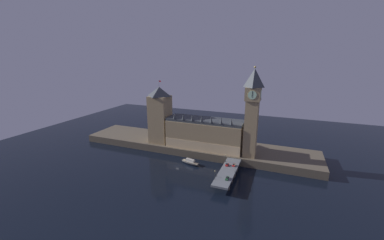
{
  "coord_description": "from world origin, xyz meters",
  "views": [
    {
      "loc": [
        75.4,
        -157.27,
        85.44
      ],
      "look_at": [
        4.8,
        20.0,
        34.05
      ],
      "focal_mm": 22.0,
      "sensor_mm": 36.0,
      "label": 1
    }
  ],
  "objects_px": {
    "street_lamp_mid": "(235,167)",
    "boat_upstream": "(190,162)",
    "pedestrian_near_rail": "(217,176)",
    "street_lamp_near": "(215,174)",
    "car_northbound_lead": "(227,165)",
    "clock_tower": "(252,111)",
    "victoria_tower": "(160,115)",
    "car_southbound_trail": "(234,165)",
    "car_southbound_lead": "(227,178)",
    "street_lamp_far": "(226,157)"
  },
  "relations": [
    {
      "from": "pedestrian_near_rail",
      "to": "boat_upstream",
      "type": "bearing_deg",
      "value": 140.99
    },
    {
      "from": "car_northbound_lead",
      "to": "street_lamp_near",
      "type": "relative_size",
      "value": 0.63
    },
    {
      "from": "car_southbound_trail",
      "to": "street_lamp_mid",
      "type": "xyz_separation_m",
      "value": [
        2.85,
        -9.74,
        3.14
      ]
    },
    {
      "from": "car_southbound_lead",
      "to": "pedestrian_near_rail",
      "type": "bearing_deg",
      "value": 178.7
    },
    {
      "from": "victoria_tower",
      "to": "boat_upstream",
      "type": "height_order",
      "value": "victoria_tower"
    },
    {
      "from": "victoria_tower",
      "to": "car_southbound_lead",
      "type": "bearing_deg",
      "value": -31.56
    },
    {
      "from": "pedestrian_near_rail",
      "to": "street_lamp_near",
      "type": "relative_size",
      "value": 0.28
    },
    {
      "from": "clock_tower",
      "to": "pedestrian_near_rail",
      "type": "bearing_deg",
      "value": -109.7
    },
    {
      "from": "street_lamp_mid",
      "to": "boat_upstream",
      "type": "xyz_separation_m",
      "value": [
        -39.17,
        11.9,
        -8.21
      ]
    },
    {
      "from": "victoria_tower",
      "to": "street_lamp_mid",
      "type": "distance_m",
      "value": 89.65
    },
    {
      "from": "clock_tower",
      "to": "victoria_tower",
      "type": "bearing_deg",
      "value": 177.41
    },
    {
      "from": "victoria_tower",
      "to": "car_southbound_trail",
      "type": "height_order",
      "value": "victoria_tower"
    },
    {
      "from": "street_lamp_mid",
      "to": "street_lamp_far",
      "type": "relative_size",
      "value": 0.99
    },
    {
      "from": "car_southbound_lead",
      "to": "street_lamp_near",
      "type": "bearing_deg",
      "value": -158.86
    },
    {
      "from": "clock_tower",
      "to": "pedestrian_near_rail",
      "type": "xyz_separation_m",
      "value": [
        -15.36,
        -42.88,
        -37.72
      ]
    },
    {
      "from": "car_northbound_lead",
      "to": "pedestrian_near_rail",
      "type": "bearing_deg",
      "value": -97.05
    },
    {
      "from": "car_southbound_lead",
      "to": "boat_upstream",
      "type": "xyz_separation_m",
      "value": [
        -36.31,
        23.62,
        -5.15
      ]
    },
    {
      "from": "pedestrian_near_rail",
      "to": "clock_tower",
      "type": "bearing_deg",
      "value": 70.3
    },
    {
      "from": "victoria_tower",
      "to": "boat_upstream",
      "type": "xyz_separation_m",
      "value": [
        39.99,
        -23.24,
        -31.36
      ]
    },
    {
      "from": "clock_tower",
      "to": "boat_upstream",
      "type": "distance_m",
      "value": 64.82
    },
    {
      "from": "clock_tower",
      "to": "street_lamp_mid",
      "type": "bearing_deg",
      "value": -99.32
    },
    {
      "from": "car_southbound_trail",
      "to": "street_lamp_mid",
      "type": "height_order",
      "value": "street_lamp_mid"
    },
    {
      "from": "victoria_tower",
      "to": "clock_tower",
      "type": "bearing_deg",
      "value": -2.59
    },
    {
      "from": "pedestrian_near_rail",
      "to": "street_lamp_near",
      "type": "xyz_separation_m",
      "value": [
        -0.4,
        -3.17,
        3.09
      ]
    },
    {
      "from": "victoria_tower",
      "to": "car_northbound_lead",
      "type": "height_order",
      "value": "victoria_tower"
    },
    {
      "from": "car_southbound_trail",
      "to": "car_southbound_lead",
      "type": "bearing_deg",
      "value": -90.0
    },
    {
      "from": "clock_tower",
      "to": "car_southbound_lead",
      "type": "relative_size",
      "value": 15.28
    },
    {
      "from": "car_southbound_lead",
      "to": "street_lamp_far",
      "type": "height_order",
      "value": "street_lamp_far"
    },
    {
      "from": "victoria_tower",
      "to": "car_southbound_trail",
      "type": "distance_m",
      "value": 84.61
    },
    {
      "from": "car_southbound_lead",
      "to": "street_lamp_near",
      "type": "height_order",
      "value": "street_lamp_near"
    },
    {
      "from": "victoria_tower",
      "to": "car_southbound_trail",
      "type": "bearing_deg",
      "value": -18.42
    },
    {
      "from": "car_northbound_lead",
      "to": "street_lamp_far",
      "type": "relative_size",
      "value": 0.68
    },
    {
      "from": "pedestrian_near_rail",
      "to": "boat_upstream",
      "type": "xyz_separation_m",
      "value": [
        -28.95,
        23.45,
        -5.41
      ]
    },
    {
      "from": "clock_tower",
      "to": "boat_upstream",
      "type": "relative_size",
      "value": 4.08
    },
    {
      "from": "clock_tower",
      "to": "street_lamp_far",
      "type": "height_order",
      "value": "clock_tower"
    },
    {
      "from": "car_southbound_trail",
      "to": "street_lamp_mid",
      "type": "relative_size",
      "value": 0.67
    },
    {
      "from": "car_southbound_lead",
      "to": "victoria_tower",
      "type": "bearing_deg",
      "value": 148.44
    },
    {
      "from": "street_lamp_near",
      "to": "street_lamp_far",
      "type": "xyz_separation_m",
      "value": [
        0.0,
        29.44,
        -0.27
      ]
    },
    {
      "from": "clock_tower",
      "to": "street_lamp_mid",
      "type": "relative_size",
      "value": 12.05
    },
    {
      "from": "car_southbound_lead",
      "to": "street_lamp_mid",
      "type": "distance_m",
      "value": 12.44
    },
    {
      "from": "boat_upstream",
      "to": "street_lamp_far",
      "type": "bearing_deg",
      "value": 5.64
    },
    {
      "from": "clock_tower",
      "to": "pedestrian_near_rail",
      "type": "height_order",
      "value": "clock_tower"
    },
    {
      "from": "car_northbound_lead",
      "to": "street_lamp_mid",
      "type": "relative_size",
      "value": 0.68
    },
    {
      "from": "car_northbound_lead",
      "to": "car_southbound_trail",
      "type": "distance_m",
      "value": 5.12
    },
    {
      "from": "car_northbound_lead",
      "to": "street_lamp_near",
      "type": "bearing_deg",
      "value": -97.07
    },
    {
      "from": "street_lamp_near",
      "to": "street_lamp_mid",
      "type": "relative_size",
      "value": 1.08
    },
    {
      "from": "clock_tower",
      "to": "car_southbound_trail",
      "type": "distance_m",
      "value": 44.48
    },
    {
      "from": "car_southbound_lead",
      "to": "street_lamp_far",
      "type": "xyz_separation_m",
      "value": [
        -7.76,
        26.44,
        3.09
      ]
    },
    {
      "from": "victoria_tower",
      "to": "street_lamp_near",
      "type": "distance_m",
      "value": 87.79
    },
    {
      "from": "victoria_tower",
      "to": "car_southbound_trail",
      "type": "xyz_separation_m",
      "value": [
        76.3,
        -25.4,
        -26.29
      ]
    }
  ]
}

